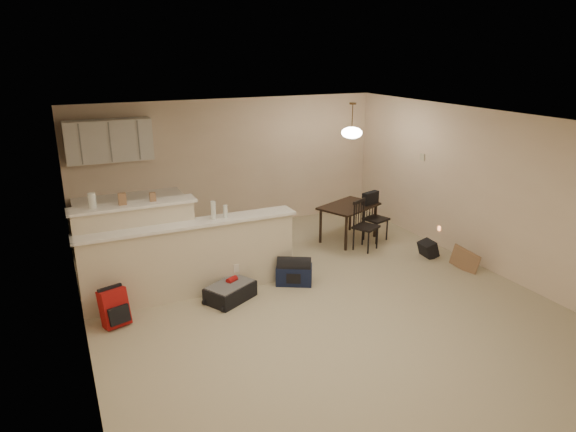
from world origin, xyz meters
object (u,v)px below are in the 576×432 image
pendant_lamp (352,132)px  black_daypack (428,249)px  dining_chair_near (366,226)px  navy_duffel (294,275)px  red_backpack (114,308)px  dining_chair_far (376,218)px  dining_table (349,209)px  suitcase (230,292)px

pendant_lamp → black_daypack: 2.39m
dining_chair_near → navy_duffel: bearing=175.7°
dining_chair_near → red_backpack: size_ratio=1.82×
dining_chair_near → black_daypack: dining_chair_near is taller
pendant_lamp → dining_chair_far: bearing=-27.2°
pendant_lamp → dining_chair_far: size_ratio=0.71×
dining_table → dining_chair_far: 0.52m
dining_chair_far → black_daypack: bearing=-88.5°
red_backpack → navy_duffel: 2.60m
dining_chair_near → dining_chair_far: size_ratio=1.01×
dining_chair_far → suitcase: size_ratio=1.31×
red_backpack → dining_chair_near: bearing=-5.6°
suitcase → red_backpack: size_ratio=1.38×
suitcase → navy_duffel: size_ratio=1.26×
pendant_lamp → red_backpack: 4.86m
dining_chair_far → red_backpack: (-4.76, -1.17, -0.19)m
pendant_lamp → black_daypack: pendant_lamp is taller
dining_table → black_daypack: (0.81, -1.27, -0.45)m
pendant_lamp → navy_duffel: pendant_lamp is taller
suitcase → red_backpack: (-1.56, -0.03, 0.13)m
dining_chair_far → dining_chair_near: bearing=-161.4°
dining_table → red_backpack: (-4.31, -1.40, -0.34)m
pendant_lamp → suitcase: pendant_lamp is taller
dining_chair_far → navy_duffel: dining_chair_far is taller
dining_chair_near → navy_duffel: 1.91m
dining_chair_near → navy_duffel: (-1.74, -0.73, -0.30)m
pendant_lamp → black_daypack: size_ratio=2.08×
red_backpack → black_daypack: 5.12m
red_backpack → black_daypack: size_ratio=1.62×
dining_chair_far → black_daypack: 1.15m
dining_chair_far → navy_duffel: 2.42m
dining_table → red_backpack: dining_table is taller
dining_table → dining_chair_far: (0.45, -0.23, -0.15)m
suitcase → black_daypack: size_ratio=2.24×
black_daypack → red_backpack: bearing=96.7°
suitcase → pendant_lamp: bearing=-2.3°
dining_chair_far → pendant_lamp: bearing=135.0°
dining_chair_far → suitcase: 3.41m
dining_table → pendant_lamp: pendant_lamp is taller
red_backpack → pendant_lamp: bearing=1.2°
pendant_lamp → navy_duffel: size_ratio=1.17×
red_backpack → black_daypack: bearing=-15.4°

